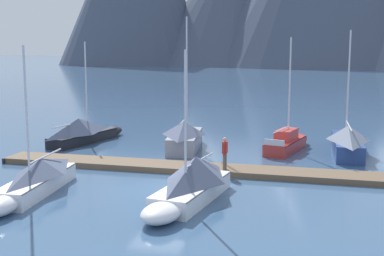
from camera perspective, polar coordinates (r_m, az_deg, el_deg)
ground_plane at (r=24.13m, az=-3.62°, el=-6.85°), size 700.00×700.00×0.00m
mountain_central_massif at (r=204.46m, az=4.52°, el=13.93°), size 72.51×72.51×47.15m
dock at (r=27.79m, az=-1.04°, el=-4.40°), size 20.79×2.17×0.30m
sailboat_nearest_berth at (r=36.34m, az=-11.88°, el=-0.32°), size 2.99×7.37×6.94m
sailboat_second_berth at (r=24.29m, az=-17.02°, el=-5.41°), size 2.12×7.22×6.65m
sailboat_mid_dock_port at (r=33.45m, az=-0.74°, el=-0.81°), size 2.63×6.68×8.51m
sailboat_mid_dock_starboard at (r=22.11m, az=-0.14°, el=-6.02°), size 2.55×7.00×6.47m
sailboat_far_berth at (r=33.65m, az=10.60°, el=-1.52°), size 2.64×6.02×7.18m
sailboat_outer_slip at (r=33.36m, az=16.79°, el=-1.23°), size 2.02×7.53×7.61m
person_on_dock at (r=26.55m, az=3.66°, el=-2.59°), size 0.24×0.59×1.69m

